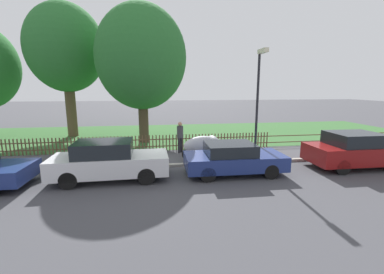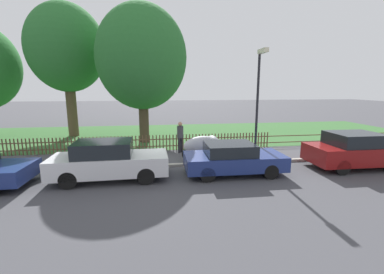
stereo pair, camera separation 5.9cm
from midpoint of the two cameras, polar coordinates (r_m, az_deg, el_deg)
ground_plane at (r=11.21m, az=-12.05°, el=-6.94°), size 120.00×120.00×0.00m
kerb_stone at (r=11.28m, az=-12.03°, el=-6.50°), size 40.30×0.20×0.12m
grass_strip at (r=19.04m, az=-10.68°, el=0.47°), size 40.30×9.89×0.01m
park_fence at (r=14.13m, az=-11.40°, el=-1.40°), size 40.30×0.05×0.87m
parked_car_navy_estate at (r=10.00m, az=-18.12°, el=-5.01°), size 4.22×1.70×1.47m
parked_car_red_compact at (r=10.31m, az=8.95°, el=-4.68°), size 3.92×1.79×1.26m
parked_car_white_van at (r=13.04m, az=32.54°, el=-2.46°), size 4.14×1.88×1.52m
covered_motorcycle at (r=12.17m, az=2.61°, el=-1.87°), size 2.05×0.86×1.16m
tree_behind_motorcycle at (r=20.02m, az=-26.32°, el=17.17°), size 5.06×5.06×8.91m
tree_mid_park at (r=16.34m, az=-11.30°, el=16.88°), size 5.38×5.38×8.26m
pedestrian_near_fence at (r=13.52m, az=-2.79°, el=0.38°), size 0.46×0.46×1.63m
street_lamp at (r=11.98m, az=14.48°, el=9.73°), size 0.20×0.79×5.02m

